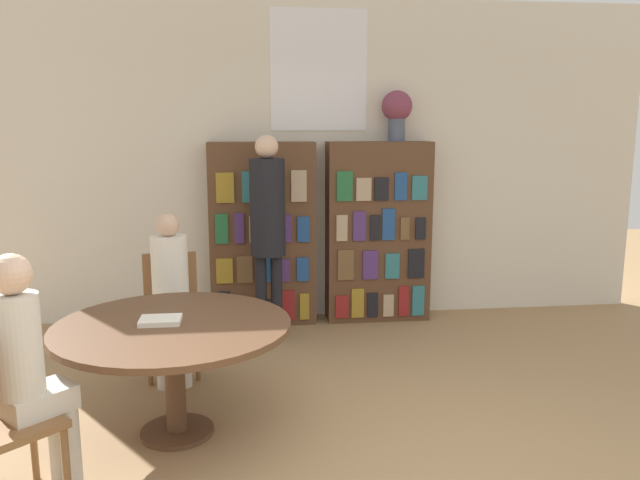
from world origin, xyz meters
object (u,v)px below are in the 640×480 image
at_px(chair_left_side, 171,307).
at_px(librarian_standing, 268,217).
at_px(reading_table, 173,339).
at_px(seated_reader_left, 171,288).
at_px(bookshelf_left, 263,234).
at_px(bookshelf_right, 378,232).
at_px(seated_reader_right, 29,363).
at_px(flower_vase, 397,110).

distance_m(chair_left_side, librarian_standing, 1.14).
height_order(reading_table, seated_reader_left, seated_reader_left).
bearing_deg(bookshelf_left, chair_left_side, -122.75).
bearing_deg(bookshelf_right, librarian_standing, -154.70).
bearing_deg(bookshelf_left, librarian_standing, -86.07).
relative_size(bookshelf_left, reading_table, 1.22).
distance_m(bookshelf_right, reading_table, 2.74).
relative_size(bookshelf_left, seated_reader_right, 1.34).
distance_m(bookshelf_left, librarian_standing, 0.56).
bearing_deg(seated_reader_right, librarian_standing, 107.57).
distance_m(seated_reader_left, seated_reader_right, 1.52).
bearing_deg(bookshelf_right, chair_left_side, -148.30).
bearing_deg(bookshelf_right, reading_table, -128.07).
bearing_deg(reading_table, librarian_standing, 69.27).
xyz_separation_m(bookshelf_left, chair_left_side, (-0.72, -1.12, -0.34)).
distance_m(chair_left_side, seated_reader_right, 1.70).
xyz_separation_m(bookshelf_left, seated_reader_right, (-1.21, -2.73, -0.13)).
distance_m(seated_reader_right, librarian_standing, 2.58).
relative_size(flower_vase, librarian_standing, 0.26).
height_order(bookshelf_right, chair_left_side, bookshelf_right).
height_order(seated_reader_right, librarian_standing, librarian_standing).
distance_m(flower_vase, reading_table, 3.15).
bearing_deg(flower_vase, chair_left_side, -150.33).
bearing_deg(seated_reader_left, librarian_standing, -139.79).
distance_m(bookshelf_right, librarian_standing, 1.20).
height_order(seated_reader_left, seated_reader_right, seated_reader_right).
bearing_deg(bookshelf_right, bookshelf_left, -180.00).
relative_size(flower_vase, seated_reader_left, 0.38).
bearing_deg(seated_reader_left, bookshelf_left, -125.53).
bearing_deg(reading_table, seated_reader_right, -136.69).
relative_size(bookshelf_right, chair_left_side, 1.89).
height_order(chair_left_side, librarian_standing, librarian_standing).
xyz_separation_m(chair_left_side, librarian_standing, (0.76, 0.62, 0.58)).
relative_size(bookshelf_left, bookshelf_right, 1.00).
bearing_deg(chair_left_side, flower_vase, -157.64).
height_order(flower_vase, librarian_standing, flower_vase).
xyz_separation_m(flower_vase, seated_reader_left, (-1.95, -1.31, -1.29)).
bearing_deg(seated_reader_right, seated_reader_left, 117.06).
bearing_deg(chair_left_side, reading_table, 90.00).
bearing_deg(chair_left_side, bookshelf_left, -130.06).
bearing_deg(reading_table, chair_left_side, 97.31).
bearing_deg(chair_left_side, librarian_standing, -147.93).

